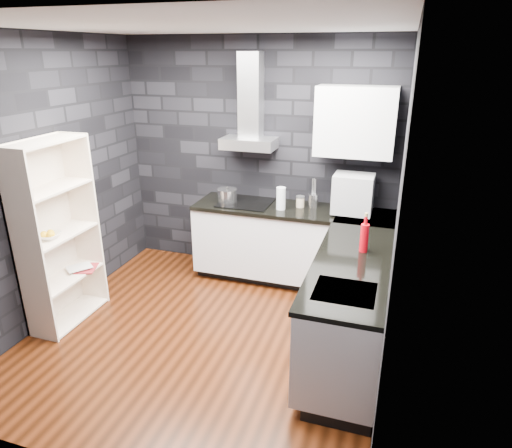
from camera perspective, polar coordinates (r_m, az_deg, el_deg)
The scene contains 28 objects.
ground at distance 4.49m, azimuth -6.20°, elevation -13.50°, with size 3.20×3.20×0.00m, color #3E1909.
ceiling at distance 3.72m, azimuth -7.94°, elevation 23.37°, with size 3.20×3.20×0.00m, color white.
wall_back at distance 5.36m, azimuth 0.31°, elevation 8.19°, with size 3.20×0.05×2.70m, color black.
wall_front at distance 2.63m, azimuth -21.92°, elevation -7.37°, with size 3.20×0.05×2.70m, color black.
wall_left at distance 4.79m, azimuth -24.99°, elevation 4.68°, with size 0.05×3.20×2.70m, color black.
wall_right at distance 3.56m, azimuth 17.57°, elevation 0.56°, with size 0.05×3.20×2.70m, color black.
toekick_back at distance 5.42m, azimuth 4.44°, elevation -6.39°, with size 2.18×0.50×0.10m, color black.
toekick_right at distance 4.26m, azimuth 11.71°, elevation -15.17°, with size 0.50×1.78×0.10m, color black.
counter_back_cab at distance 5.20m, azimuth 4.46°, elevation -2.37°, with size 2.20×0.60×0.76m, color silver.
counter_right_cab at distance 4.03m, azimuth 11.58°, elevation -10.13°, with size 0.60×1.80×0.76m, color silver.
counter_back_top at distance 5.05m, azimuth 4.56°, elevation 1.77°, with size 2.20×0.62×0.04m, color black.
counter_right_top at distance 3.84m, azimuth 11.86°, elevation -4.98°, with size 0.62×1.80×0.04m, color black.
counter_corner_top at distance 4.95m, azimuth 13.62°, elevation 0.83°, with size 0.62×0.62×0.04m, color black.
hood_body at distance 5.15m, azimuth -0.89°, elevation 10.05°, with size 0.60×0.34×0.12m, color silver.
hood_chimney at distance 5.15m, azimuth -0.66°, elevation 15.78°, with size 0.24×0.20×0.90m, color silver.
upper_cabinet at distance 4.86m, azimuth 12.34°, elevation 12.40°, with size 0.80×0.35×0.70m, color silver.
cooktop at distance 5.20m, azimuth -1.31°, elevation 2.69°, with size 0.58×0.50×0.01m, color black.
sink_rim at distance 3.39m, azimuth 11.03°, elevation -8.33°, with size 0.44×0.40×0.01m, color silver.
pot at distance 5.22m, azimuth -3.62°, elevation 3.55°, with size 0.22×0.22×0.13m, color silver.
glass_vase at distance 4.97m, azimuth 3.13°, elevation 3.22°, with size 0.10×0.10×0.25m, color white.
storage_jar at distance 5.07m, azimuth 5.54°, elevation 2.73°, with size 0.09×0.09×0.11m, color tan.
utensil_crock at distance 5.10m, azimuth 7.16°, elevation 2.94°, with size 0.11×0.11×0.14m, color silver.
appliance_garage at distance 4.88m, azimuth 12.03°, elevation 3.72°, with size 0.41×0.32×0.41m, color #9D9FA5.
red_bottle at distance 4.01m, azimuth 13.37°, elevation -1.71°, with size 0.07×0.07×0.25m, color #B2040F.
bookshelf at distance 4.69m, azimuth -23.50°, elevation -1.25°, with size 0.34×0.80×1.80m, color beige.
fruit_bowl at distance 4.59m, azimuth -24.52°, elevation -1.35°, with size 0.21×0.21×0.05m, color silver.
book_red at distance 4.93m, azimuth -21.59°, elevation -4.06°, with size 0.19×0.02×0.25m, color maroon.
book_second at distance 4.96m, azimuth -21.63°, elevation -3.60°, with size 0.17×0.02×0.23m, color #B2B2B2.
Camera 1 is at (1.58, -3.36, 2.52)m, focal length 32.00 mm.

